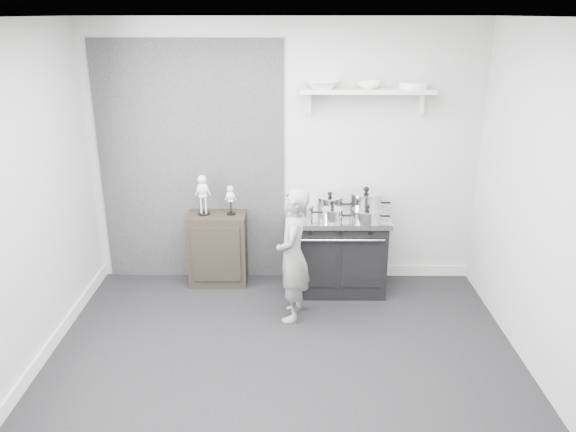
# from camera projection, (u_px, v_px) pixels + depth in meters

# --- Properties ---
(ground) EXTENTS (4.00, 4.00, 0.00)m
(ground) POSITION_uv_depth(u_px,v_px,m) (282.00, 372.00, 4.52)
(ground) COLOR black
(ground) RESTS_ON ground
(room_shell) EXTENTS (4.02, 3.62, 2.71)m
(room_shell) POSITION_uv_depth(u_px,v_px,m) (270.00, 171.00, 4.10)
(room_shell) COLOR #B3B3B0
(room_shell) RESTS_ON ground
(wall_shelf) EXTENTS (1.30, 0.26, 0.24)m
(wall_shelf) POSITION_uv_depth(u_px,v_px,m) (367.00, 92.00, 5.41)
(wall_shelf) COLOR silver
(wall_shelf) RESTS_ON room_shell
(stove) EXTENTS (1.01, 0.63, 0.81)m
(stove) POSITION_uv_depth(u_px,v_px,m) (337.00, 252.00, 5.77)
(stove) COLOR black
(stove) RESTS_ON ground
(side_cabinet) EXTENTS (0.60, 0.35, 0.77)m
(side_cabinet) POSITION_uv_depth(u_px,v_px,m) (218.00, 249.00, 5.91)
(side_cabinet) COLOR black
(side_cabinet) RESTS_ON ground
(child) EXTENTS (0.36, 0.50, 1.27)m
(child) POSITION_uv_depth(u_px,v_px,m) (293.00, 255.00, 5.14)
(child) COLOR gray
(child) RESTS_ON ground
(pot_front_left) EXTENTS (0.31, 0.22, 0.18)m
(pot_front_left) POSITION_uv_depth(u_px,v_px,m) (302.00, 212.00, 5.52)
(pot_front_left) COLOR silver
(pot_front_left) RESTS_ON stove
(pot_back_left) EXTENTS (0.36, 0.27, 0.20)m
(pot_back_left) POSITION_uv_depth(u_px,v_px,m) (330.00, 203.00, 5.73)
(pot_back_left) COLOR silver
(pot_back_left) RESTS_ON stove
(pot_back_right) EXTENTS (0.41, 0.33, 0.27)m
(pot_back_right) POSITION_uv_depth(u_px,v_px,m) (366.00, 202.00, 5.69)
(pot_back_right) COLOR silver
(pot_back_right) RESTS_ON stove
(pot_front_right) EXTENTS (0.37, 0.28, 0.17)m
(pot_front_right) POSITION_uv_depth(u_px,v_px,m) (367.00, 215.00, 5.45)
(pot_front_right) COLOR silver
(pot_front_right) RESTS_ON stove
(pot_front_center) EXTENTS (0.29, 0.21, 0.16)m
(pot_front_center) POSITION_uv_depth(u_px,v_px,m) (332.00, 215.00, 5.46)
(pot_front_center) COLOR silver
(pot_front_center) RESTS_ON stove
(skeleton_full) EXTENTS (0.14, 0.09, 0.48)m
(skeleton_full) POSITION_uv_depth(u_px,v_px,m) (203.00, 192.00, 5.69)
(skeleton_full) COLOR beige
(skeleton_full) RESTS_ON side_cabinet
(skeleton_torso) EXTENTS (0.10, 0.06, 0.35)m
(skeleton_torso) POSITION_uv_depth(u_px,v_px,m) (231.00, 198.00, 5.71)
(skeleton_torso) COLOR beige
(skeleton_torso) RESTS_ON side_cabinet
(bowl_large) EXTENTS (0.33, 0.33, 0.08)m
(bowl_large) POSITION_uv_depth(u_px,v_px,m) (322.00, 84.00, 5.38)
(bowl_large) COLOR white
(bowl_large) RESTS_ON wall_shelf
(bowl_small) EXTENTS (0.23, 0.23, 0.07)m
(bowl_small) POSITION_uv_depth(u_px,v_px,m) (369.00, 85.00, 5.38)
(bowl_small) COLOR white
(bowl_small) RESTS_ON wall_shelf
(plate_stack) EXTENTS (0.27, 0.27, 0.06)m
(plate_stack) POSITION_uv_depth(u_px,v_px,m) (413.00, 85.00, 5.38)
(plate_stack) COLOR white
(plate_stack) RESTS_ON wall_shelf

